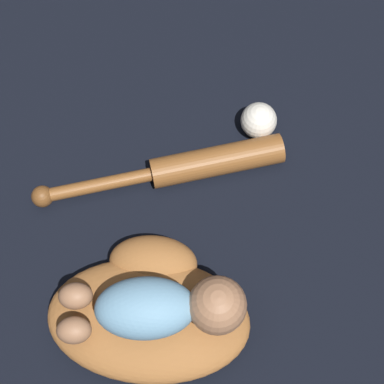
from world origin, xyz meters
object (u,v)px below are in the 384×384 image
at_px(baby_figure, 163,308).
at_px(baseball_bat, 190,166).
at_px(baseball, 259,121).
at_px(baseball_glove, 148,309).

relative_size(baby_figure, baseball_bat, 0.64).
height_order(baseball_bat, baseball, baseball).
relative_size(baseball_glove, baby_figure, 1.20).
height_order(baby_figure, baseball_bat, baby_figure).
bearing_deg(baseball_glove, baseball_bat, 74.59).
distance_m(baseball_bat, baseball, 0.17).
bearing_deg(baseball_bat, baseball_glove, -105.41).
relative_size(baseball_glove, baseball, 5.13).
distance_m(baseball_glove, baby_figure, 0.09).
relative_size(baby_figure, baseball, 4.28).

